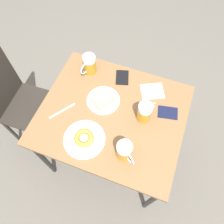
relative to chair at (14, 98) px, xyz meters
name	(u,v)px	position (x,y,z in m)	size (l,w,h in m)	color
ground_plane	(112,151)	(0.04, -0.82, -0.55)	(8.00, 8.00, 0.00)	#666059
table	(112,118)	(0.04, -0.82, 0.14)	(0.80, 0.94, 0.77)	olive
chair	(14,98)	(0.00, 0.00, 0.00)	(0.42, 0.42, 0.93)	#2D2823
plate_with_cake	(103,100)	(0.11, -0.73, 0.23)	(0.22, 0.22, 0.04)	silver
plate_with_donut	(84,139)	(-0.19, -0.72, 0.23)	(0.26, 0.26, 0.04)	silver
beer_mug_left	(145,112)	(0.08, -1.02, 0.29)	(0.13, 0.10, 0.15)	#C68C23
beer_mug_center	(124,151)	(-0.20, -0.98, 0.29)	(0.10, 0.12, 0.15)	#C68C23
beer_mug_right	(89,64)	(0.31, -0.55, 0.29)	(0.14, 0.09, 0.15)	#C68C23
napkin_folded	(152,91)	(0.30, -1.02, 0.22)	(0.18, 0.19, 0.00)	white
fork	(62,111)	(-0.06, -0.50, 0.22)	(0.16, 0.12, 0.00)	silver
passport_near_edge	(168,113)	(0.17, -1.16, 0.22)	(0.11, 0.14, 0.01)	#141938
passport_far_edge	(122,77)	(0.33, -0.78, 0.22)	(0.15, 0.12, 0.01)	black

